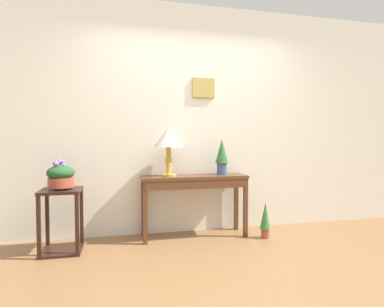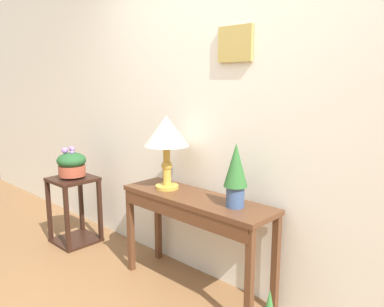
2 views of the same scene
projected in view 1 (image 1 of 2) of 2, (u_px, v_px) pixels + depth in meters
ground_plane at (238, 285)px, 2.39m from camera, size 12.00×12.00×0.01m
back_wall_with_art at (193, 119)px, 3.80m from camera, size 9.00×0.13×2.80m
console_table at (195, 185)px, 3.54m from camera, size 1.23×0.36×0.73m
table_lamp at (169, 139)px, 3.47m from camera, size 0.34×0.34×0.56m
potted_plant_on_console at (222, 155)px, 3.63m from camera, size 0.16×0.16×0.43m
pedestal_stand_left at (62, 221)px, 3.08m from camera, size 0.39×0.39×0.64m
planter_bowl_wide at (61, 176)px, 3.06m from camera, size 0.27×0.27×0.30m
potted_plant_floor at (265, 219)px, 3.51m from camera, size 0.12×0.12×0.42m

